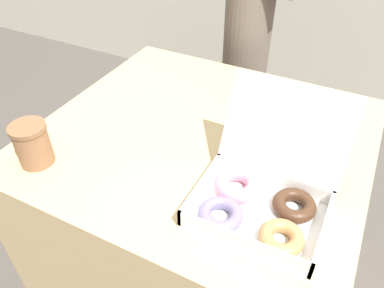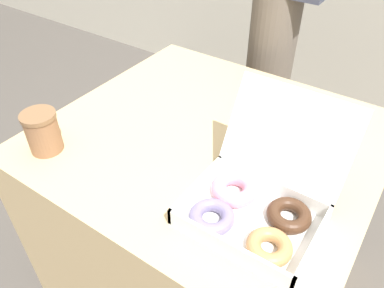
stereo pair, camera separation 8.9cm
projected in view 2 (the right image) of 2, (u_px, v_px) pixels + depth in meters
name	position (u px, v px, depth m)	size (l,w,h in m)	color
ground_plane	(205.00, 276.00, 1.55)	(14.00, 14.00, 0.00)	#4C4742
table	(207.00, 218.00, 1.31)	(0.93, 0.86, 0.74)	tan
donut_box	(255.00, 202.00, 0.83)	(0.29, 0.33, 0.24)	white
coffee_cup	(43.00, 132.00, 0.99)	(0.09, 0.09, 0.12)	#8C6042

